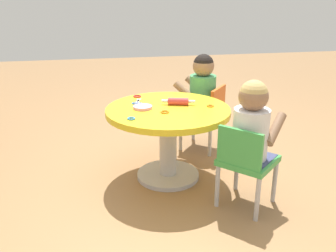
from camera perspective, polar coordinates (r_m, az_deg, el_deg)
The scene contains 13 objects.
ground_plane at distance 2.69m, azimuth -0.00°, elevation -7.76°, with size 10.00×10.00×0.00m, color #9E7247.
craft_table at distance 2.53m, azimuth -0.00°, elevation -0.07°, with size 0.84×0.84×0.52m.
child_chair_left at distance 2.26m, azimuth 11.83°, elevation -5.30°, with size 0.42×0.42×0.54m.
seated_child_left at distance 2.21m, azimuth 12.69°, elevation 0.38°, with size 0.43×0.44×0.51m.
child_chair_right at distance 3.06m, azimuth 5.82°, elevation 1.89°, with size 0.42×0.42×0.54m.
seated_child_right at distance 3.01m, azimuth 5.26°, elevation 6.10°, with size 0.43×0.44×0.51m.
rolling_pin at distance 2.55m, azimuth 1.58°, elevation 3.80°, with size 0.09×0.23×0.05m.
craft_scissors at distance 2.61m, azimuth -4.71°, elevation 3.63°, with size 0.14×0.09×0.01m.
playdough_blob_0 at distance 2.48m, azimuth -3.91°, elevation 2.90°, with size 0.13×0.13×0.02m, color pink.
cookie_cutter_0 at distance 2.28m, azimuth -5.66°, elevation 1.15°, with size 0.05×0.05×0.01m, color #3F99D8.
cookie_cutter_1 at distance 2.76m, azimuth -4.74°, elevation 4.58°, with size 0.06×0.06×0.01m, color red.
cookie_cutter_2 at distance 2.39m, azimuth -0.50°, elevation 2.19°, with size 0.06×0.06×0.01m, color orange.
cookie_cutter_3 at distance 2.54m, azimuth 6.50°, elevation 3.10°, with size 0.05×0.05×0.01m, color orange.
Camera 1 is at (-2.33, 0.44, 1.26)m, focal length 39.76 mm.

